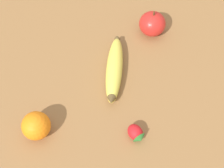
{
  "coord_description": "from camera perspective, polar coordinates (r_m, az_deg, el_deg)",
  "views": [
    {
      "loc": [
        0.14,
        0.5,
        0.68
      ],
      "look_at": [
        0.03,
        0.1,
        0.03
      ],
      "focal_mm": 50.0,
      "sensor_mm": 36.0,
      "label": 1
    }
  ],
  "objects": [
    {
      "name": "apple",
      "position": [
        0.9,
        7.39,
        10.87
      ],
      "size": [
        0.07,
        0.07,
        0.08
      ],
      "color": "red",
      "rests_on": "ground_plane"
    },
    {
      "name": "banana",
      "position": [
        0.81,
        0.42,
        2.7
      ],
      "size": [
        0.11,
        0.21,
        0.04
      ],
      "rotation": [
        0.0,
        0.0,
        1.21
      ],
      "color": "#DBCC4C",
      "rests_on": "ground_plane"
    },
    {
      "name": "orange",
      "position": [
        0.74,
        -13.71,
        -7.42
      ],
      "size": [
        0.07,
        0.07,
        0.07
      ],
      "color": "orange",
      "rests_on": "ground_plane"
    },
    {
      "name": "strawberry",
      "position": [
        0.73,
        4.42,
        -9.0
      ],
      "size": [
        0.04,
        0.05,
        0.03
      ],
      "rotation": [
        0.0,
        0.0,
        1.85
      ],
      "color": "red",
      "rests_on": "ground_plane"
    },
    {
      "name": "ground_plane",
      "position": [
        0.86,
        0.18,
        5.12
      ],
      "size": [
        3.0,
        3.0,
        0.0
      ],
      "primitive_type": "plane",
      "color": "olive"
    }
  ]
}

